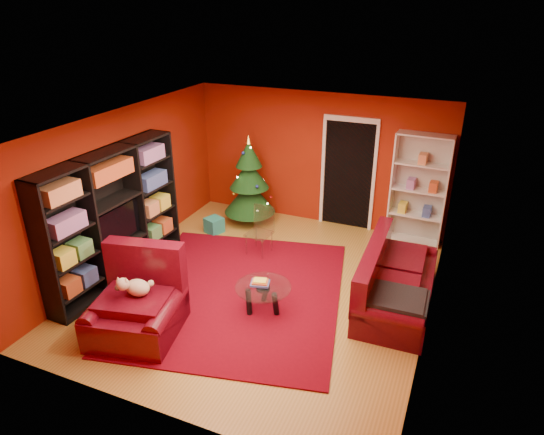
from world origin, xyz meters
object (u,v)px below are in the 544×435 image
at_px(acrylic_chair, 259,234).
at_px(gift_box_teal, 214,225).
at_px(dog, 138,288).
at_px(armchair, 135,304).
at_px(media_unit, 113,218).
at_px(coffee_table, 263,298).
at_px(gift_box_red, 258,208).
at_px(sofa, 399,277).
at_px(rug, 237,293).
at_px(white_bookshelf, 419,190).
at_px(christmas_tree, 249,181).

bearing_deg(acrylic_chair, gift_box_teal, 165.83).
height_order(dog, acrylic_chair, dog).
relative_size(armchair, acrylic_chair, 1.55).
distance_m(media_unit, armchair, 1.72).
xyz_separation_m(armchair, coffee_table, (1.36, 1.14, -0.26)).
relative_size(gift_box_red, sofa, 0.10).
bearing_deg(rug, armchair, -120.17).
distance_m(rug, armchair, 1.68).
bearing_deg(coffee_table, sofa, 28.24).
bearing_deg(media_unit, white_bookshelf, 38.65).
distance_m(rug, acrylic_chair, 1.37).
bearing_deg(coffee_table, white_bookshelf, 61.66).
relative_size(gift_box_teal, white_bookshelf, 0.14).
xyz_separation_m(white_bookshelf, dog, (-3.01, -4.21, -0.31)).
bearing_deg(dog, rug, 47.57).
xyz_separation_m(rug, white_bookshelf, (2.24, 2.87, 1.01)).
distance_m(media_unit, acrylic_chair, 2.47).
xyz_separation_m(sofa, acrylic_chair, (-2.52, 0.60, -0.07)).
distance_m(christmas_tree, coffee_table, 3.16).
bearing_deg(white_bookshelf, christmas_tree, -169.93).
bearing_deg(dog, coffee_table, 26.92).
bearing_deg(gift_box_teal, acrylic_chair, -20.85).
height_order(gift_box_red, coffee_table, coffee_table).
xyz_separation_m(gift_box_red, coffee_table, (1.52, -3.14, 0.11)).
height_order(white_bookshelf, dog, white_bookshelf).
xyz_separation_m(christmas_tree, gift_box_teal, (-0.43, -0.72, -0.73)).
xyz_separation_m(media_unit, coffee_table, (2.54, 0.03, -0.85)).
relative_size(sofa, acrylic_chair, 2.73).
height_order(media_unit, armchair, media_unit).
xyz_separation_m(rug, sofa, (2.31, 0.69, 0.45)).
xyz_separation_m(gift_box_teal, dog, (0.60, -3.07, 0.56)).
height_order(dog, coffee_table, dog).
relative_size(rug, dog, 9.13).
height_order(media_unit, coffee_table, media_unit).
height_order(gift_box_teal, dog, dog).
distance_m(christmas_tree, acrylic_chair, 1.45).
relative_size(christmas_tree, white_bookshelf, 0.86).
xyz_separation_m(rug, acrylic_chair, (-0.21, 1.30, 0.38)).
bearing_deg(media_unit, gift_box_teal, 74.92).
bearing_deg(sofa, gift_box_red, 54.45).
bearing_deg(media_unit, coffee_table, 2.59).
distance_m(gift_box_teal, dog, 3.18).
height_order(christmas_tree, gift_box_teal, christmas_tree).
bearing_deg(white_bookshelf, gift_box_red, -177.81).
height_order(sofa, acrylic_chair, sofa).
xyz_separation_m(rug, gift_box_teal, (-1.37, 1.74, 0.14)).
relative_size(white_bookshelf, sofa, 0.98).
bearing_deg(sofa, christmas_tree, 59.89).
relative_size(rug, gift_box_teal, 12.22).
distance_m(christmas_tree, gift_box_red, 0.89).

